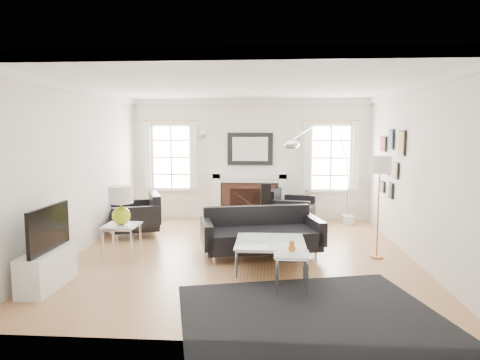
# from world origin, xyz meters

# --- Properties ---
(floor) EXTENTS (6.00, 6.00, 0.00)m
(floor) POSITION_xyz_m (0.00, 0.00, 0.00)
(floor) COLOR #986240
(floor) RESTS_ON ground
(back_wall) EXTENTS (5.50, 0.04, 2.80)m
(back_wall) POSITION_xyz_m (0.00, 3.00, 1.40)
(back_wall) COLOR silver
(back_wall) RESTS_ON floor
(front_wall) EXTENTS (5.50, 0.04, 2.80)m
(front_wall) POSITION_xyz_m (0.00, -3.00, 1.40)
(front_wall) COLOR silver
(front_wall) RESTS_ON floor
(left_wall) EXTENTS (0.04, 6.00, 2.80)m
(left_wall) POSITION_xyz_m (-2.75, 0.00, 1.40)
(left_wall) COLOR silver
(left_wall) RESTS_ON floor
(right_wall) EXTENTS (0.04, 6.00, 2.80)m
(right_wall) POSITION_xyz_m (2.75, 0.00, 1.40)
(right_wall) COLOR silver
(right_wall) RESTS_ON floor
(ceiling) EXTENTS (5.50, 6.00, 0.02)m
(ceiling) POSITION_xyz_m (0.00, 0.00, 2.80)
(ceiling) COLOR white
(ceiling) RESTS_ON back_wall
(crown_molding) EXTENTS (5.50, 6.00, 0.12)m
(crown_molding) POSITION_xyz_m (0.00, 0.00, 2.74)
(crown_molding) COLOR white
(crown_molding) RESTS_ON back_wall
(fireplace) EXTENTS (1.70, 0.69, 1.11)m
(fireplace) POSITION_xyz_m (0.00, 2.79, 0.54)
(fireplace) COLOR white
(fireplace) RESTS_ON floor
(mantel_mirror) EXTENTS (1.05, 0.07, 0.75)m
(mantel_mirror) POSITION_xyz_m (0.00, 2.95, 1.65)
(mantel_mirror) COLOR black
(mantel_mirror) RESTS_ON back_wall
(window_left) EXTENTS (1.24, 0.15, 1.62)m
(window_left) POSITION_xyz_m (-1.85, 2.95, 1.46)
(window_left) COLOR white
(window_left) RESTS_ON back_wall
(window_right) EXTENTS (1.24, 0.15, 1.62)m
(window_right) POSITION_xyz_m (1.85, 2.95, 1.46)
(window_right) COLOR white
(window_right) RESTS_ON back_wall
(gallery_wall) EXTENTS (0.04, 1.73, 1.29)m
(gallery_wall) POSITION_xyz_m (2.72, 1.30, 1.53)
(gallery_wall) COLOR black
(gallery_wall) RESTS_ON right_wall
(tv_unit) EXTENTS (0.35, 1.00, 1.09)m
(tv_unit) POSITION_xyz_m (-2.44, -1.70, 0.33)
(tv_unit) COLOR white
(tv_unit) RESTS_ON floor
(area_rug) EXTENTS (3.33, 2.98, 0.01)m
(area_rug) POSITION_xyz_m (0.93, -2.38, 0.01)
(area_rug) COLOR black
(area_rug) RESTS_ON floor
(sofa) EXTENTS (2.10, 1.32, 0.64)m
(sofa) POSITION_xyz_m (0.31, 0.03, 0.35)
(sofa) COLOR black
(sofa) RESTS_ON floor
(armchair_left) EXTENTS (1.19, 1.26, 0.68)m
(armchair_left) POSITION_xyz_m (-2.14, 1.21, 0.38)
(armchair_left) COLOR black
(armchair_left) RESTS_ON floor
(armchair_right) EXTENTS (1.09, 1.17, 0.67)m
(armchair_right) POSITION_xyz_m (0.89, 2.21, 0.37)
(armchair_right) COLOR black
(armchair_right) RESTS_ON floor
(coffee_table) EXTENTS (1.00, 1.00, 0.45)m
(coffee_table) POSITION_xyz_m (0.46, -0.80, 0.41)
(coffee_table) COLOR silver
(coffee_table) RESTS_ON floor
(side_table_left) EXTENTS (0.53, 0.53, 0.58)m
(side_table_left) POSITION_xyz_m (-1.88, -0.47, 0.48)
(side_table_left) COLOR silver
(side_table_left) RESTS_ON floor
(nesting_table) EXTENTS (0.45, 0.38, 0.50)m
(nesting_table) POSITION_xyz_m (0.74, -1.63, 0.39)
(nesting_table) COLOR silver
(nesting_table) RESTS_ON floor
(gourd_lamp) EXTENTS (0.38, 0.38, 0.61)m
(gourd_lamp) POSITION_xyz_m (-1.88, -0.47, 0.94)
(gourd_lamp) COLOR #B4CC19
(gourd_lamp) RESTS_ON side_table_left
(orange_vase) EXTENTS (0.10, 0.10, 0.16)m
(orange_vase) POSITION_xyz_m (0.74, -1.63, 0.59)
(orange_vase) COLOR #C36519
(orange_vase) RESTS_ON nesting_table
(arc_floor_lamp) EXTENTS (1.61, 1.49, 2.28)m
(arc_floor_lamp) POSITION_xyz_m (1.54, 2.04, 1.23)
(arc_floor_lamp) COLOR white
(arc_floor_lamp) RESTS_ON floor
(stick_floor_lamp) EXTENTS (0.34, 0.34, 1.66)m
(stick_floor_lamp) POSITION_xyz_m (2.20, -0.03, 1.44)
(stick_floor_lamp) COLOR #B17B3D
(stick_floor_lamp) RESTS_ON floor
(speaker_tower) EXTENTS (0.21, 0.21, 0.99)m
(speaker_tower) POSITION_xyz_m (0.37, 1.80, 0.49)
(speaker_tower) COLOR black
(speaker_tower) RESTS_ON floor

